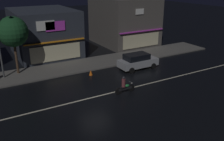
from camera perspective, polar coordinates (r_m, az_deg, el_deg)
The scene contains 9 objects.
ground_plane at distance 20.62m, azimuth -3.95°, elevation -6.08°, with size 140.00×140.00×0.00m, color black.
lane_divider_stripe at distance 20.61m, azimuth -3.95°, elevation -6.07°, with size 37.58×0.16×0.01m, color beige.
sidewalk_far at distance 27.25m, azimuth -11.17°, elevation 0.45°, with size 39.55×4.18×0.14m, color #5B5954.
storefront_left_block at distance 37.27m, azimuth 2.70°, elevation 11.30°, with size 7.30×9.17×6.65m.
storefront_center_block at distance 32.66m, azimuth -15.39°, elevation 8.44°, with size 7.21×9.21×5.66m.
street_tree at distance 25.89m, azimuth -21.85°, elevation 8.24°, with size 2.94×2.94×5.72m.
parked_car_near_kerb at distance 26.79m, azimuth 5.89°, elevation 2.20°, with size 4.30×1.98×1.67m.
motorcycle_following at distance 21.03m, azimuth 2.89°, elevation -3.60°, with size 1.90×0.60×1.52m.
traffic_cone at distance 25.10m, azimuth -4.90°, elevation -0.47°, with size 0.36×0.36×0.55m, color orange.
Camera 1 is at (-7.96, -16.67, 9.15)m, focal length 39.82 mm.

